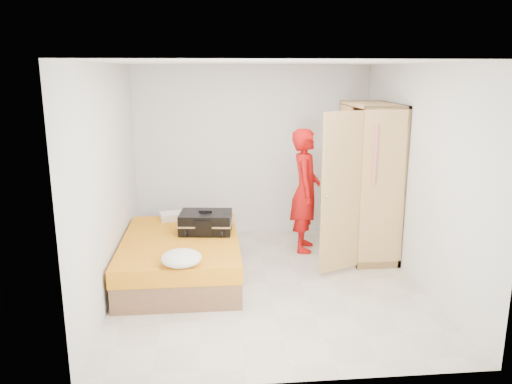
{
  "coord_description": "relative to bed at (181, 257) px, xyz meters",
  "views": [
    {
      "loc": [
        -0.66,
        -5.6,
        2.52
      ],
      "look_at": [
        -0.08,
        0.59,
        1.0
      ],
      "focal_mm": 35.0,
      "sensor_mm": 36.0,
      "label": 1
    }
  ],
  "objects": [
    {
      "name": "wardrobe",
      "position": [
        2.5,
        0.54,
        0.75
      ],
      "size": [
        1.13,
        1.41,
        2.1
      ],
      "color": "#DEAC6C",
      "rests_on": "ground"
    },
    {
      "name": "room",
      "position": [
        1.05,
        -0.31,
        1.05
      ],
      "size": [
        4.0,
        4.02,
        2.6
      ],
      "color": "beige",
      "rests_on": "ground"
    },
    {
      "name": "person",
      "position": [
        1.72,
        0.83,
        0.62
      ],
      "size": [
        0.54,
        0.71,
        1.75
      ],
      "primitive_type": "imported",
      "rotation": [
        0.0,
        0.0,
        1.36
      ],
      "color": "red",
      "rests_on": "ground"
    },
    {
      "name": "bed",
      "position": [
        0.0,
        0.0,
        0.0
      ],
      "size": [
        1.42,
        2.02,
        0.5
      ],
      "color": "brown",
      "rests_on": "ground"
    },
    {
      "name": "suitcase",
      "position": [
        0.31,
        0.22,
        0.38
      ],
      "size": [
        0.72,
        0.57,
        0.29
      ],
      "rotation": [
        0.0,
        0.0,
        -0.11
      ],
      "color": "black",
      "rests_on": "bed"
    },
    {
      "name": "pillow",
      "position": [
        -0.06,
        0.85,
        0.3
      ],
      "size": [
        0.57,
        0.38,
        0.1
      ],
      "primitive_type": "cube",
      "rotation": [
        0.0,
        0.0,
        0.24
      ],
      "color": "silver",
      "rests_on": "bed"
    },
    {
      "name": "round_cushion",
      "position": [
        0.06,
        -0.89,
        0.33
      ],
      "size": [
        0.43,
        0.43,
        0.16
      ],
      "primitive_type": "ellipsoid",
      "color": "silver",
      "rests_on": "bed"
    }
  ]
}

